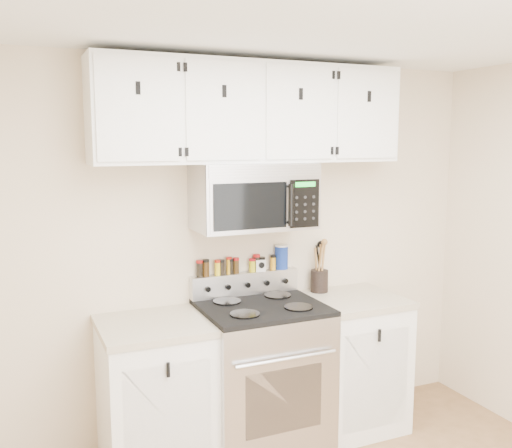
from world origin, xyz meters
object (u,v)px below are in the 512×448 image
(microwave, at_px, (254,196))
(utensil_crock, at_px, (319,279))
(range, at_px, (262,375))
(salt_canister, at_px, (281,257))

(microwave, bearing_deg, utensil_crock, 10.90)
(range, relative_size, microwave, 1.45)
(range, xyz_separation_m, microwave, (0.00, 0.13, 1.14))
(microwave, xyz_separation_m, salt_canister, (0.27, 0.16, -0.44))
(range, distance_m, utensil_crock, 0.79)
(salt_canister, bearing_deg, utensil_crock, -10.34)
(range, distance_m, salt_canister, 0.80)
(microwave, relative_size, salt_canister, 4.49)
(salt_canister, bearing_deg, range, -134.10)
(range, relative_size, salt_canister, 6.50)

